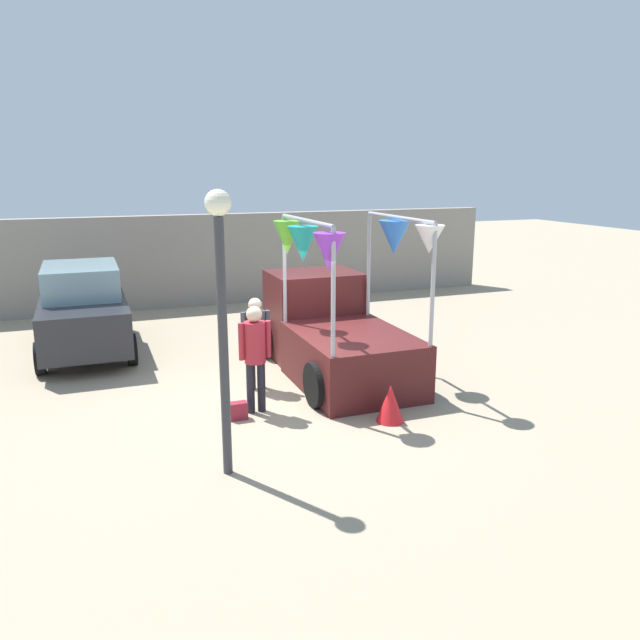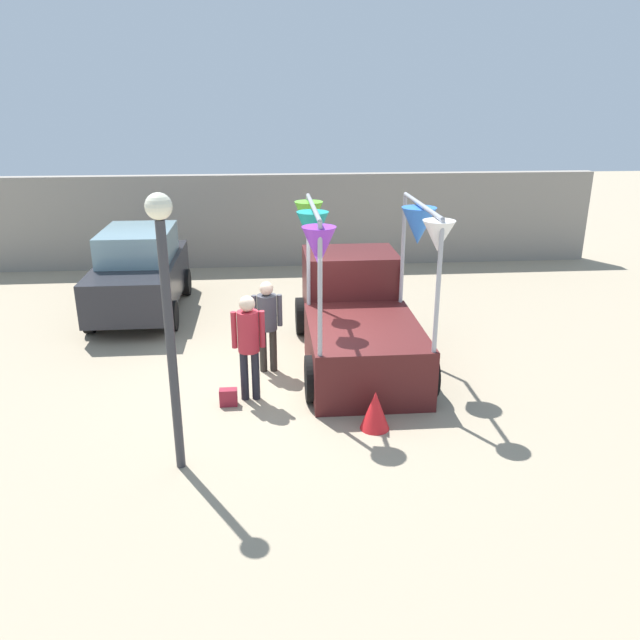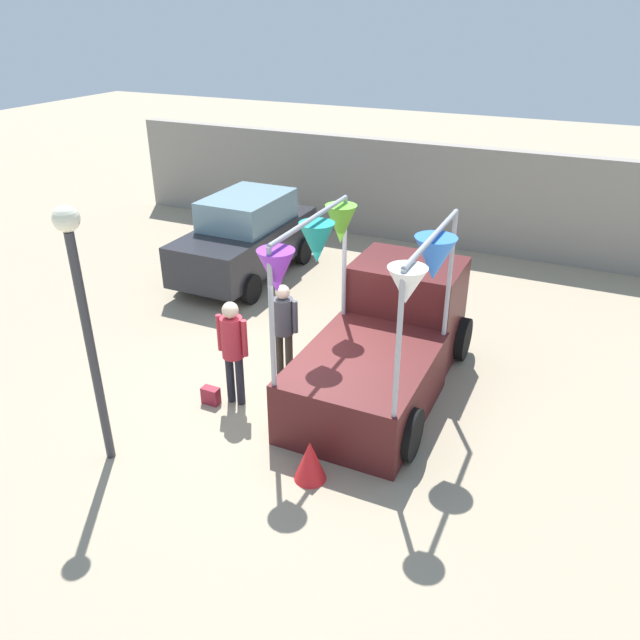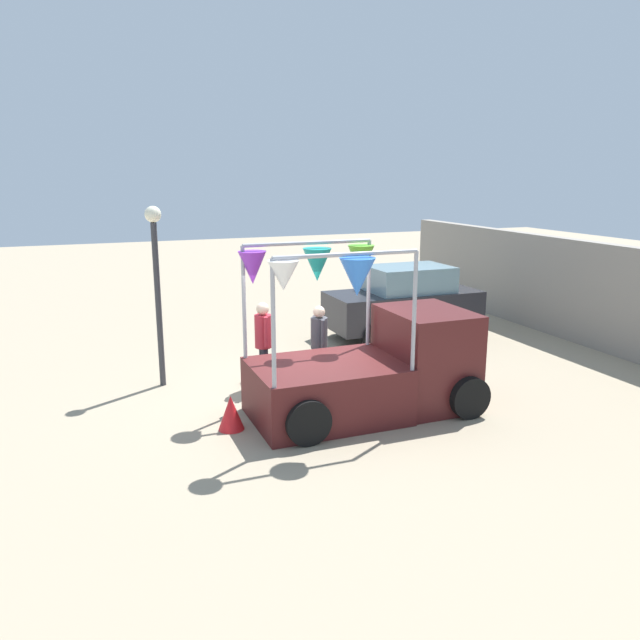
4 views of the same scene
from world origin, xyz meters
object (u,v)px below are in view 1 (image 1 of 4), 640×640
Objects in this scene: vendor_truck at (331,326)px; person_vendor at (256,334)px; handbag at (238,411)px; folded_kite_bundle_crimson at (390,403)px; person_customer at (255,349)px; parked_car at (83,309)px; street_lamp at (221,293)px.

person_vendor is (-1.64, -0.49, 0.12)m from vendor_truck.
vendor_truck is at bearing 37.84° from handbag.
vendor_truck is at bearing 88.25° from folded_kite_bundle_crimson.
person_customer is at bearing -105.59° from person_vendor.
parked_car is at bearing 127.41° from folded_kite_bundle_crimson.
folded_kite_bundle_crimson is at bearing -52.59° from parked_car.
handbag is 0.47× the size of folded_kite_bundle_crimson.
parked_car is 2.40× the size of person_vendor.
person_customer is at bearing 148.63° from folded_kite_bundle_crimson.
vendor_truck is 2.99m from handbag.
street_lamp is (-0.55, -1.70, 2.26)m from handbag.
street_lamp is at bearing -164.41° from folded_kite_bundle_crimson.
person_vendor is at bearing 125.06° from folded_kite_bundle_crimson.
person_vendor reaches higher than folded_kite_bundle_crimson.
person_vendor is at bearing 74.41° from person_customer.
handbag is 2.88m from street_lamp.
person_vendor is 2.77× the size of folded_kite_bundle_crimson.
person_customer is 2.94× the size of folded_kite_bundle_crimson.
parked_car reaches higher than person_vendor.
vendor_truck is 2.50m from person_customer.
vendor_truck is 5.40m from parked_car.
parked_car is 6.67× the size of folded_kite_bundle_crimson.
street_lamp is at bearing -115.28° from person_customer.
street_lamp reaches higher than person_customer.
person_vendor is 3.50m from street_lamp.
handbag is at bearing 157.11° from folded_kite_bundle_crimson.
person_customer is 1.13m from person_vendor.
parked_car is 5.26m from person_customer.
street_lamp is at bearing -111.91° from person_vendor.
street_lamp is 3.54m from folded_kite_bundle_crimson.
person_customer is 1.06× the size of person_vendor.
person_customer reaches higher than handbag.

